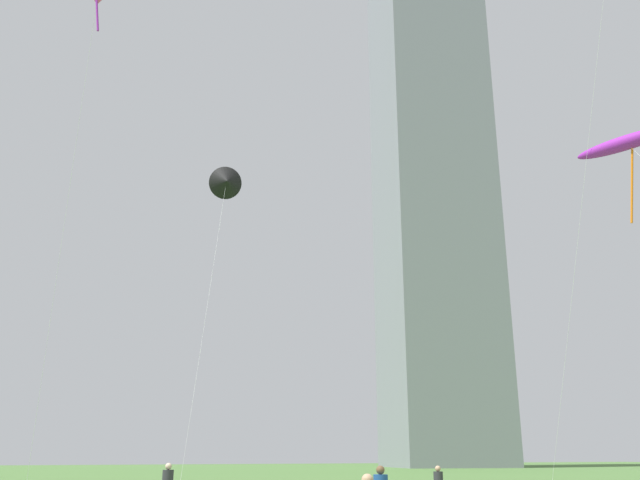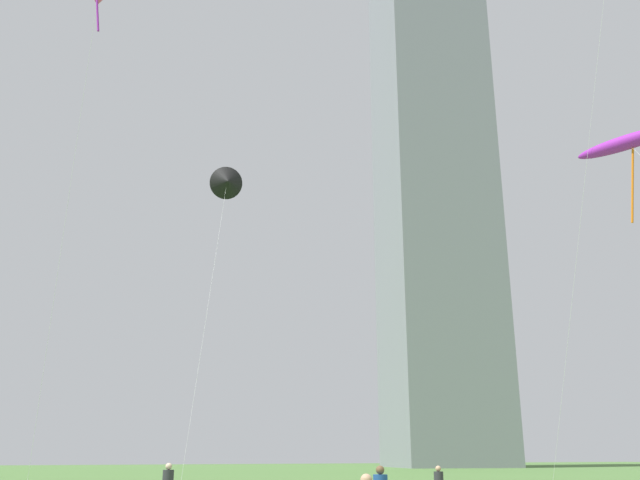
{
  "view_description": "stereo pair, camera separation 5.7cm",
  "coord_description": "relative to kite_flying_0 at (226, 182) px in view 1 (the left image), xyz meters",
  "views": [
    {
      "loc": [
        -9.73,
        -9.72,
        2.17
      ],
      "look_at": [
        -0.8,
        12.26,
        9.54
      ],
      "focal_mm": 38.63,
      "sensor_mm": 36.0,
      "label": 1
    },
    {
      "loc": [
        -9.68,
        -9.74,
        2.17
      ],
      "look_at": [
        -0.8,
        12.26,
        9.54
      ],
      "focal_mm": 38.63,
      "sensor_mm": 36.0,
      "label": 2
    }
  ],
  "objects": [
    {
      "name": "kite_flying_4",
      "position": [
        13.39,
        -21.13,
        -4.01
      ],
      "size": [
        2.38,
        14.22,
        16.17
      ],
      "color": "silver",
      "rests_on": "ground"
    },
    {
      "name": "distant_highrise_0",
      "position": [
        53.29,
        58.94,
        26.73
      ],
      "size": [
        20.99,
        18.67,
        92.9
      ],
      "primitive_type": "cube",
      "rotation": [
        0.0,
        0.0,
        -0.16
      ],
      "color": "gray",
      "rests_on": "ground"
    },
    {
      "name": "kite_flying_0",
      "position": [
        0.0,
        0.0,
        0.0
      ],
      "size": [
        4.86,
        8.9,
        21.03
      ],
      "color": "silver",
      "rests_on": "ground"
    }
  ]
}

